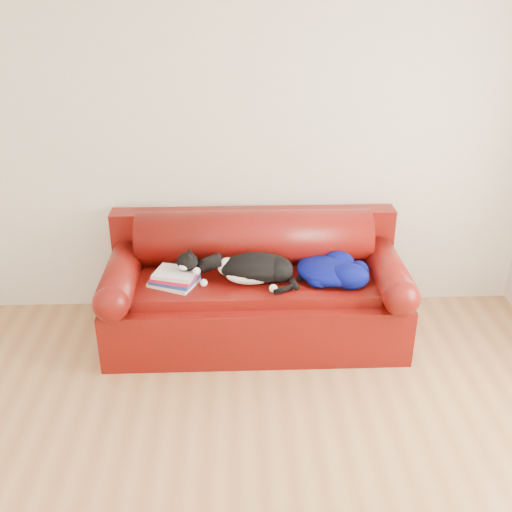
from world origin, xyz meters
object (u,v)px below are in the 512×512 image
at_px(blanket, 331,270).
at_px(sofa_base, 255,307).
at_px(cat, 255,269).
at_px(book_stack, 175,278).

bearing_deg(blanket, sofa_base, 171.68).
bearing_deg(blanket, cat, -177.57).
bearing_deg(cat, book_stack, -163.84).
bearing_deg(book_stack, cat, 1.66).
xyz_separation_m(sofa_base, book_stack, (-0.55, -0.12, 0.31)).
bearing_deg(sofa_base, blanket, -8.32).
bearing_deg(book_stack, blanket, 2.04).
relative_size(book_stack, cat, 0.54).
distance_m(sofa_base, blanket, 0.63).
relative_size(cat, blanket, 1.21).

